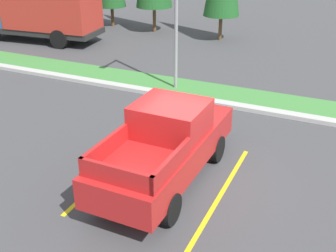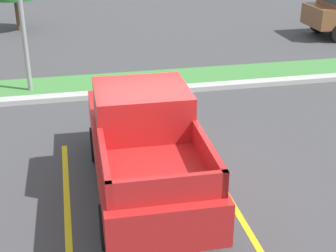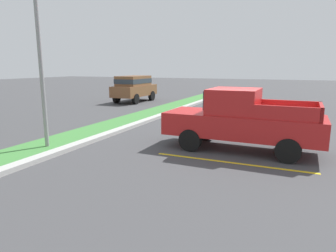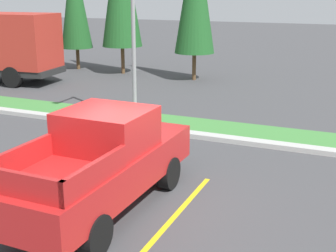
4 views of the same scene
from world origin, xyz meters
name	(u,v)px [view 2 (image 2 of 4)]	position (x,y,z in m)	size (l,w,h in m)	color
ground_plane	(162,178)	(0.00, 0.00, 0.00)	(120.00, 120.00, 0.00)	#424244
parking_line_near	(67,200)	(-1.96, -0.45, 0.00)	(0.12, 4.80, 0.01)	yellow
parking_line_far	(220,183)	(1.14, -0.45, 0.00)	(0.12, 4.80, 0.01)	yellow
curb_strip	(129,92)	(0.00, 5.00, 0.07)	(56.00, 0.40, 0.15)	#B2B2AD
grass_median	(124,82)	(0.00, 6.10, 0.03)	(56.00, 1.80, 0.06)	#42843D
pickup_truck_main	(144,144)	(-0.41, -0.40, 1.04)	(2.05, 5.26, 2.10)	black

